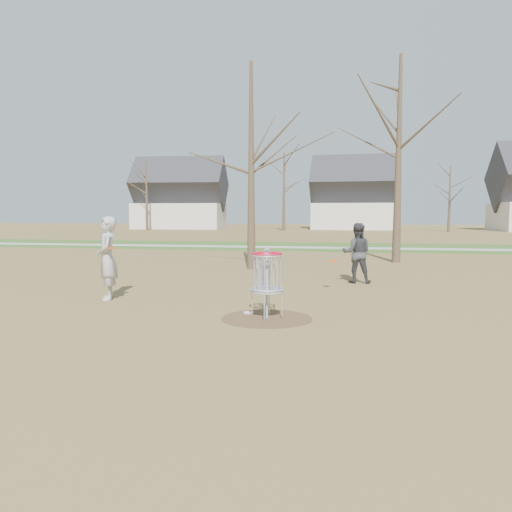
{
  "coord_description": "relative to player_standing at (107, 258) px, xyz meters",
  "views": [
    {
      "loc": [
        1.59,
        -9.54,
        2.08
      ],
      "look_at": [
        -0.5,
        1.5,
        1.1
      ],
      "focal_mm": 35.0,
      "sensor_mm": 36.0,
      "label": 1
    }
  ],
  "objects": [
    {
      "name": "player_standing",
      "position": [
        0.0,
        0.0,
        0.0
      ],
      "size": [
        0.75,
        0.86,
        1.99
      ],
      "primitive_type": "imported",
      "rotation": [
        0.0,
        0.0,
        -1.12
      ],
      "color": "#ACACAC",
      "rests_on": "ground"
    },
    {
      "name": "disc_golf_basket",
      "position": [
        4.1,
        -1.43,
        -0.08
      ],
      "size": [
        0.64,
        0.64,
        1.35
      ],
      "color": "#9EA3AD",
      "rests_on": "ground"
    },
    {
      "name": "footpath",
      "position": [
        4.1,
        18.57,
        -0.98
      ],
      "size": [
        160.0,
        1.5,
        0.01
      ],
      "primitive_type": "cube",
      "color": "#9E9E99",
      "rests_on": "green_band"
    },
    {
      "name": "player_throwing",
      "position": [
        5.89,
        4.02,
        -0.11
      ],
      "size": [
        0.88,
        0.69,
        1.78
      ],
      "primitive_type": "imported",
      "rotation": [
        0.0,
        0.0,
        3.16
      ],
      "color": "#323337",
      "rests_on": "ground"
    },
    {
      "name": "disc_grounded",
      "position": [
        3.65,
        -1.02,
        -0.98
      ],
      "size": [
        0.22,
        0.22,
        0.02
      ],
      "primitive_type": "cylinder",
      "color": "silver",
      "rests_on": "dirt_circle"
    },
    {
      "name": "discs_in_play",
      "position": [
        2.87,
        1.09,
        0.02
      ],
      "size": [
        5.24,
        2.78,
        0.5
      ],
      "color": "#EF520C",
      "rests_on": "ground"
    },
    {
      "name": "green_band",
      "position": [
        4.1,
        19.57,
        -0.99
      ],
      "size": [
        160.0,
        8.0,
        0.01
      ],
      "primitive_type": "cube",
      "color": "#2D5119",
      "rests_on": "ground"
    },
    {
      "name": "houses_row",
      "position": [
        8.41,
        51.13,
        2.53
      ],
      "size": [
        56.51,
        10.01,
        7.26
      ],
      "color": "silver",
      "rests_on": "ground"
    },
    {
      "name": "bare_trees",
      "position": [
        5.87,
        34.36,
        4.35
      ],
      "size": [
        52.62,
        44.98,
        9.0
      ],
      "color": "#382B1E",
      "rests_on": "ground"
    },
    {
      "name": "dirt_circle",
      "position": [
        4.1,
        -1.43,
        -0.99
      ],
      "size": [
        1.8,
        1.8,
        0.01
      ],
      "primitive_type": "cylinder",
      "color": "#47331E",
      "rests_on": "ground"
    },
    {
      "name": "ground",
      "position": [
        4.1,
        -1.43,
        -1.0
      ],
      "size": [
        160.0,
        160.0,
        0.0
      ],
      "primitive_type": "plane",
      "color": "brown",
      "rests_on": "ground"
    }
  ]
}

